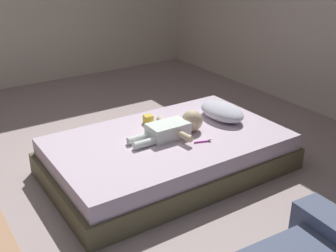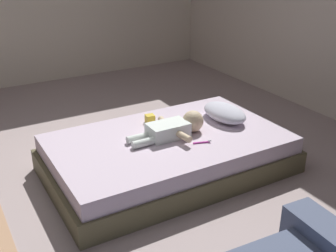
{
  "view_description": "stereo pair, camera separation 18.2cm",
  "coord_description": "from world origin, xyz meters",
  "px_view_note": "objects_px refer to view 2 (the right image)",
  "views": [
    {
      "loc": [
        2.91,
        -1.08,
        1.89
      ],
      "look_at": [
        0.18,
        0.7,
        0.44
      ],
      "focal_mm": 44.74,
      "sensor_mm": 36.0,
      "label": 1
    },
    {
      "loc": [
        3.01,
        -0.93,
        1.89
      ],
      "look_at": [
        0.18,
        0.7,
        0.44
      ],
      "focal_mm": 44.74,
      "sensor_mm": 36.0,
      "label": 2
    }
  ],
  "objects_px": {
    "baby": "(175,128)",
    "pillow": "(225,113)",
    "toy_block": "(150,119)",
    "bed": "(168,154)",
    "toothbrush": "(203,142)"
  },
  "relations": [
    {
      "from": "bed",
      "to": "baby",
      "type": "xyz_separation_m",
      "value": [
        0.01,
        0.07,
        0.24
      ]
    },
    {
      "from": "baby",
      "to": "toy_block",
      "type": "distance_m",
      "value": 0.36
    },
    {
      "from": "pillow",
      "to": "toothbrush",
      "type": "relative_size",
      "value": 3.39
    },
    {
      "from": "baby",
      "to": "toothbrush",
      "type": "relative_size",
      "value": 4.72
    },
    {
      "from": "toothbrush",
      "to": "pillow",
      "type": "bearing_deg",
      "value": 124.33
    },
    {
      "from": "bed",
      "to": "pillow",
      "type": "height_order",
      "value": "pillow"
    },
    {
      "from": "baby",
      "to": "toy_block",
      "type": "xyz_separation_m",
      "value": [
        -0.35,
        -0.06,
        -0.03
      ]
    },
    {
      "from": "baby",
      "to": "pillow",
      "type": "bearing_deg",
      "value": 96.62
    },
    {
      "from": "bed",
      "to": "toothbrush",
      "type": "relative_size",
      "value": 13.83
    },
    {
      "from": "bed",
      "to": "baby",
      "type": "relative_size",
      "value": 2.93
    },
    {
      "from": "pillow",
      "to": "toy_block",
      "type": "xyz_separation_m",
      "value": [
        -0.28,
        -0.64,
        -0.03
      ]
    },
    {
      "from": "pillow",
      "to": "toothbrush",
      "type": "distance_m",
      "value": 0.56
    },
    {
      "from": "bed",
      "to": "pillow",
      "type": "xyz_separation_m",
      "value": [
        -0.06,
        0.65,
        0.24
      ]
    },
    {
      "from": "bed",
      "to": "baby",
      "type": "distance_m",
      "value": 0.25
    },
    {
      "from": "bed",
      "to": "toothbrush",
      "type": "height_order",
      "value": "toothbrush"
    }
  ]
}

